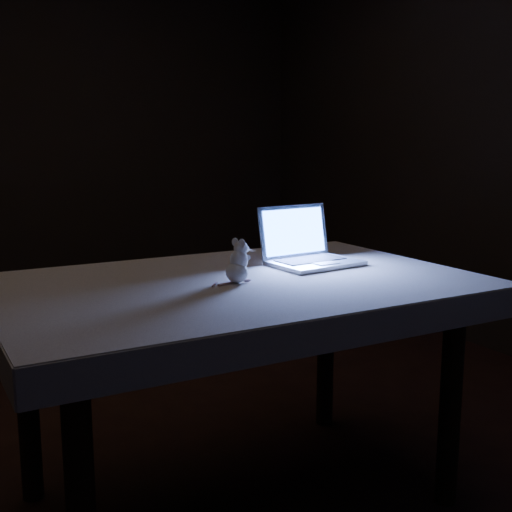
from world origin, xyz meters
TOP-DOWN VIEW (x-y plane):
  - floor at (0.00, 0.00)m, footprint 5.00×5.00m
  - table at (0.30, -0.57)m, footprint 1.38×0.90m
  - tablecloth at (0.37, -0.57)m, footprint 1.51×1.05m
  - laptop at (0.64, -0.49)m, footprint 0.32×0.29m
  - plush_mouse at (0.28, -0.61)m, footprint 0.11×0.11m

SIDE VIEW (x-z plane):
  - floor at x=0.00m, z-range 0.00..0.00m
  - table at x=0.30m, z-range 0.00..0.73m
  - tablecloth at x=0.37m, z-range 0.65..0.74m
  - plush_mouse at x=0.28m, z-range 0.74..0.87m
  - laptop at x=0.64m, z-range 0.74..0.94m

